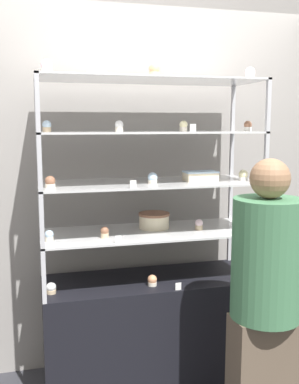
# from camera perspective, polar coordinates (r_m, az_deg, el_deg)

# --- Properties ---
(ground_plane) EXTENTS (20.00, 20.00, 0.00)m
(ground_plane) POSITION_cam_1_polar(r_m,az_deg,el_deg) (3.24, -0.00, -23.10)
(ground_plane) COLOR #2D2D33
(back_wall) EXTENTS (8.00, 0.05, 2.60)m
(back_wall) POSITION_cam_1_polar(r_m,az_deg,el_deg) (3.18, -1.82, 1.26)
(back_wall) COLOR gray
(back_wall) RESTS_ON ground_plane
(display_base) EXTENTS (1.35, 0.51, 0.72)m
(display_base) POSITION_cam_1_polar(r_m,az_deg,el_deg) (3.07, -0.00, -17.34)
(display_base) COLOR black
(display_base) RESTS_ON ground_plane
(display_riser_lower) EXTENTS (1.35, 0.51, 0.31)m
(display_riser_lower) POSITION_cam_1_polar(r_m,az_deg,el_deg) (2.84, -0.00, -5.35)
(display_riser_lower) COLOR #B7B7BC
(display_riser_lower) RESTS_ON display_base
(display_riser_middle) EXTENTS (1.35, 0.51, 0.31)m
(display_riser_middle) POSITION_cam_1_polar(r_m,az_deg,el_deg) (2.79, -0.00, 0.90)
(display_riser_middle) COLOR #B7B7BC
(display_riser_middle) RESTS_ON display_riser_lower
(display_riser_upper) EXTENTS (1.35, 0.51, 0.31)m
(display_riser_upper) POSITION_cam_1_polar(r_m,az_deg,el_deg) (2.76, -0.00, 7.34)
(display_riser_upper) COLOR #B7B7BC
(display_riser_upper) RESTS_ON display_riser_middle
(display_riser_top) EXTENTS (1.35, 0.51, 0.31)m
(display_riser_top) POSITION_cam_1_polar(r_m,az_deg,el_deg) (2.77, -0.00, 13.82)
(display_riser_top) COLOR #B7B7BC
(display_riser_top) RESTS_ON display_riser_upper
(layer_cake_centerpiece) EXTENTS (0.20, 0.20, 0.10)m
(layer_cake_centerpiece) POSITION_cam_1_polar(r_m,az_deg,el_deg) (2.91, 0.59, -3.64)
(layer_cake_centerpiece) COLOR beige
(layer_cake_centerpiece) RESTS_ON display_riser_lower
(sheet_cake_frosted) EXTENTS (0.21, 0.13, 0.06)m
(sheet_cake_frosted) POSITION_cam_1_polar(r_m,az_deg,el_deg) (2.85, 6.49, 2.04)
(sheet_cake_frosted) COLOR beige
(sheet_cake_frosted) RESTS_ON display_riser_middle
(cupcake_0) EXTENTS (0.06, 0.06, 0.07)m
(cupcake_0) POSITION_cam_1_polar(r_m,az_deg,el_deg) (2.74, -12.37, -11.85)
(cupcake_0) COLOR #CCB28C
(cupcake_0) RESTS_ON display_base
(cupcake_1) EXTENTS (0.06, 0.06, 0.07)m
(cupcake_1) POSITION_cam_1_polar(r_m,az_deg,el_deg) (2.80, 0.35, -11.18)
(cupcake_1) COLOR beige
(cupcake_1) RESTS_ON display_base
(cupcake_2) EXTENTS (0.06, 0.06, 0.07)m
(cupcake_2) POSITION_cam_1_polar(r_m,az_deg,el_deg) (3.05, 11.59, -9.69)
(cupcake_2) COLOR #CCB28C
(cupcake_2) RESTS_ON display_base
(price_tag_0) EXTENTS (0.04, 0.00, 0.04)m
(price_tag_0) POSITION_cam_1_polar(r_m,az_deg,el_deg) (2.74, 3.67, -11.88)
(price_tag_0) COLOR white
(price_tag_0) RESTS_ON display_base
(cupcake_3) EXTENTS (0.05, 0.05, 0.07)m
(cupcake_3) POSITION_cam_1_polar(r_m,az_deg,el_deg) (2.65, -12.62, -5.48)
(cupcake_3) COLOR beige
(cupcake_3) RESTS_ON display_riser_lower
(cupcake_4) EXTENTS (0.05, 0.05, 0.07)m
(cupcake_4) POSITION_cam_1_polar(r_m,az_deg,el_deg) (2.68, -5.71, -5.13)
(cupcake_4) COLOR #CCB28C
(cupcake_4) RESTS_ON display_riser_lower
(cupcake_5) EXTENTS (0.05, 0.05, 0.07)m
(cupcake_5) POSITION_cam_1_polar(r_m,az_deg,el_deg) (2.89, 6.30, -4.13)
(cupcake_5) COLOR #CCB28C
(cupcake_5) RESTS_ON display_riser_lower
(cupcake_6) EXTENTS (0.05, 0.05, 0.07)m
(cupcake_6) POSITION_cam_1_polar(r_m,az_deg,el_deg) (2.97, 12.46, -3.96)
(cupcake_6) COLOR #CCB28C
(cupcake_6) RESTS_ON display_riser_lower
(price_tag_1) EXTENTS (0.04, 0.00, 0.04)m
(price_tag_1) POSITION_cam_1_polar(r_m,az_deg,el_deg) (2.56, -3.97, -6.02)
(price_tag_1) COLOR white
(price_tag_1) RESTS_ON display_riser_lower
(cupcake_7) EXTENTS (0.06, 0.06, 0.07)m
(cupcake_7) POSITION_cam_1_polar(r_m,az_deg,el_deg) (2.59, -12.50, 1.23)
(cupcake_7) COLOR beige
(cupcake_7) RESTS_ON display_riser_middle
(cupcake_8) EXTENTS (0.06, 0.06, 0.07)m
(cupcake_8) POSITION_cam_1_polar(r_m,az_deg,el_deg) (2.71, 0.38, 1.74)
(cupcake_8) COLOR beige
(cupcake_8) RESTS_ON display_riser_middle
(cupcake_9) EXTENTS (0.06, 0.06, 0.07)m
(cupcake_9) POSITION_cam_1_polar(r_m,az_deg,el_deg) (2.93, 11.82, 2.07)
(cupcake_9) COLOR white
(cupcake_9) RESTS_ON display_riser_middle
(price_tag_2) EXTENTS (0.04, 0.00, 0.04)m
(price_tag_2) POSITION_cam_1_polar(r_m,az_deg,el_deg) (2.52, -2.09, 1.00)
(price_tag_2) COLOR white
(price_tag_2) RESTS_ON display_riser_middle
(cupcake_10) EXTENTS (0.05, 0.05, 0.06)m
(cupcake_10) POSITION_cam_1_polar(r_m,az_deg,el_deg) (2.63, -12.92, 8.14)
(cupcake_10) COLOR #CCB28C
(cupcake_10) RESTS_ON display_riser_upper
(cupcake_11) EXTENTS (0.05, 0.05, 0.06)m
(cupcake_11) POSITION_cam_1_polar(r_m,az_deg,el_deg) (2.66, -3.88, 8.34)
(cupcake_11) COLOR beige
(cupcake_11) RESTS_ON display_riser_upper
(cupcake_12) EXTENTS (0.05, 0.05, 0.06)m
(cupcake_12) POSITION_cam_1_polar(r_m,az_deg,el_deg) (2.78, 4.34, 8.34)
(cupcake_12) COLOR beige
(cupcake_12) RESTS_ON display_riser_upper
(cupcake_13) EXTENTS (0.05, 0.05, 0.06)m
(cupcake_13) POSITION_cam_1_polar(r_m,az_deg,el_deg) (2.92, 12.38, 8.18)
(cupcake_13) COLOR white
(cupcake_13) RESTS_ON display_riser_upper
(price_tag_3) EXTENTS (0.04, 0.00, 0.04)m
(price_tag_3) POSITION_cam_1_polar(r_m,az_deg,el_deg) (2.60, 5.54, 8.11)
(price_tag_3) COLOR white
(price_tag_3) RESTS_ON display_riser_upper
(cupcake_14) EXTENTS (0.06, 0.06, 0.08)m
(cupcake_14) POSITION_cam_1_polar(r_m,az_deg,el_deg) (2.56, -12.95, 15.25)
(cupcake_14) COLOR beige
(cupcake_14) RESTS_ON display_riser_top
(cupcake_15) EXTENTS (0.06, 0.06, 0.08)m
(cupcake_15) POSITION_cam_1_polar(r_m,az_deg,el_deg) (2.67, 0.70, 15.18)
(cupcake_15) COLOR #CCB28C
(cupcake_15) RESTS_ON display_riser_top
(cupcake_16) EXTENTS (0.06, 0.06, 0.08)m
(cupcake_16) POSITION_cam_1_polar(r_m,az_deg,el_deg) (2.90, 12.64, 14.45)
(cupcake_16) COLOR beige
(cupcake_16) RESTS_ON display_riser_top
(price_tag_4) EXTENTS (0.04, 0.00, 0.04)m
(price_tag_4) POSITION_cam_1_polar(r_m,az_deg,el_deg) (2.57, 2.43, 15.14)
(price_tag_4) COLOR white
(price_tag_4) RESTS_ON display_riser_top
(donut_glazed) EXTENTS (0.13, 0.13, 0.04)m
(donut_glazed) POSITION_cam_1_polar(r_m,az_deg,el_deg) (2.70, -6.70, 14.68)
(donut_glazed) COLOR #EFB2BC
(donut_glazed) RESTS_ON display_riser_top
(customer_figure) EXTENTS (0.36, 0.36, 1.54)m
(customer_figure) POSITION_cam_1_polar(r_m,az_deg,el_deg) (2.45, 14.49, -12.75)
(customer_figure) COLOR brown
(customer_figure) RESTS_ON ground_plane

